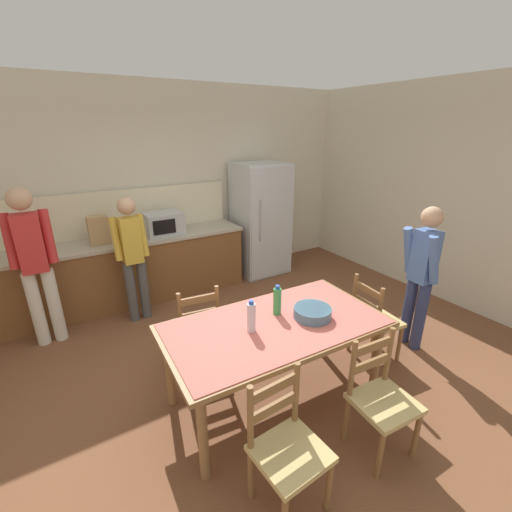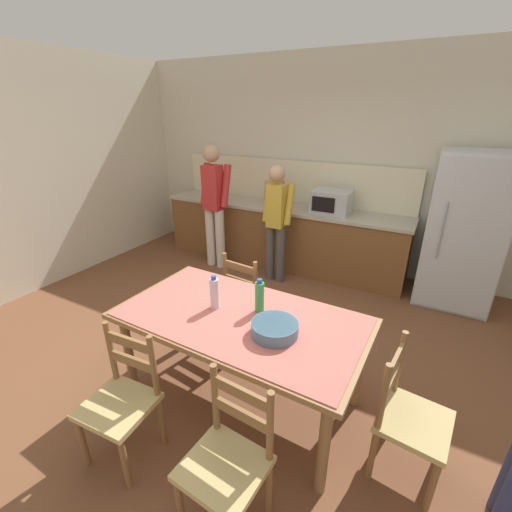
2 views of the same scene
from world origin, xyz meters
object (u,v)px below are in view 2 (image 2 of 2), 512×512
(microwave, at_px, (331,202))
(chair_head_end, at_px, (408,417))
(bottle_off_centre, at_px, (260,297))
(person_at_counter, at_px, (276,219))
(bottle_near_centre, at_px, (214,293))
(serving_bowl, at_px, (275,328))
(paper_bag, at_px, (275,193))
(chair_side_far_left, at_px, (248,296))
(refrigerator, at_px, (464,232))
(chair_side_near_right, at_px, (228,461))
(person_at_sink, at_px, (214,201))
(dining_table, at_px, (241,325))
(chair_side_near_left, at_px, (122,400))

(microwave, distance_m, chair_head_end, 2.98)
(bottle_off_centre, xyz_separation_m, person_at_counter, (-0.77, 1.92, -0.03))
(bottle_near_centre, xyz_separation_m, serving_bowl, (0.55, -0.09, -0.07))
(paper_bag, bearing_deg, chair_side_far_left, -72.50)
(refrigerator, bearing_deg, chair_side_near_right, -107.76)
(person_at_sink, bearing_deg, refrigerator, -81.26)
(person_at_sink, bearing_deg, dining_table, -141.25)
(dining_table, bearing_deg, chair_side_near_right, -64.00)
(bottle_near_centre, bearing_deg, paper_bag, 105.68)
(chair_head_end, distance_m, chair_side_near_right, 1.12)
(serving_bowl, xyz_separation_m, person_at_sink, (-1.98, 2.15, 0.15))
(chair_side_near_right, bearing_deg, paper_bag, 115.93)
(paper_bag, bearing_deg, refrigerator, -0.27)
(chair_head_end, bearing_deg, chair_side_far_left, 69.14)
(dining_table, distance_m, person_at_sink, 2.66)
(bottle_near_centre, bearing_deg, refrigerator, 56.35)
(chair_side_near_right, bearing_deg, chair_side_near_left, -177.57)
(microwave, bearing_deg, bottle_off_centre, -85.09)
(microwave, bearing_deg, person_at_sink, -162.10)
(chair_side_far_left, height_order, chair_side_near_left, same)
(chair_head_end, bearing_deg, person_at_sink, 60.42)
(serving_bowl, bearing_deg, chair_head_end, 3.14)
(dining_table, distance_m, serving_bowl, 0.35)
(refrigerator, height_order, dining_table, refrigerator)
(bottle_near_centre, bearing_deg, bottle_off_centre, 19.17)
(bottle_near_centre, height_order, chair_side_far_left, bottle_near_centre)
(dining_table, height_order, serving_bowl, serving_bowl)
(refrigerator, xyz_separation_m, chair_side_near_right, (-1.07, -3.34, -0.45))
(chair_side_far_left, bearing_deg, dining_table, 122.48)
(dining_table, relative_size, chair_side_near_left, 2.05)
(serving_bowl, relative_size, person_at_counter, 0.21)
(bottle_off_centre, bearing_deg, chair_side_near_left, -121.04)
(chair_side_near_left, height_order, person_at_counter, person_at_counter)
(bottle_near_centre, xyz_separation_m, chair_side_far_left, (-0.16, 0.79, -0.46))
(person_at_sink, relative_size, person_at_counter, 1.13)
(chair_side_near_right, distance_m, person_at_sink, 3.56)
(bottle_near_centre, bearing_deg, serving_bowl, -9.48)
(chair_head_end, relative_size, chair_side_near_right, 1.00)
(dining_table, bearing_deg, bottle_near_centre, 178.17)
(dining_table, distance_m, chair_side_near_left, 0.93)
(refrigerator, bearing_deg, microwave, 179.31)
(bottle_near_centre, xyz_separation_m, person_at_sink, (-1.43, 2.06, 0.08))
(microwave, relative_size, person_at_sink, 0.29)
(dining_table, height_order, chair_head_end, chair_head_end)
(paper_bag, xyz_separation_m, chair_side_near_right, (1.33, -3.35, -0.64))
(dining_table, bearing_deg, refrigerator, 60.16)
(serving_bowl, height_order, person_at_sink, person_at_sink)
(refrigerator, height_order, bottle_off_centre, refrigerator)
(microwave, bearing_deg, person_at_counter, -136.99)
(dining_table, xyz_separation_m, chair_side_near_right, (0.39, -0.80, -0.26))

